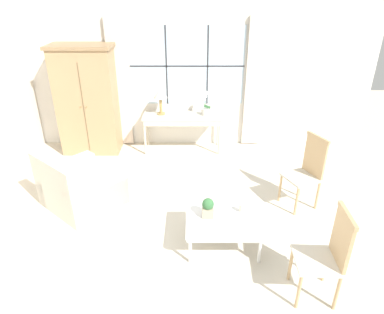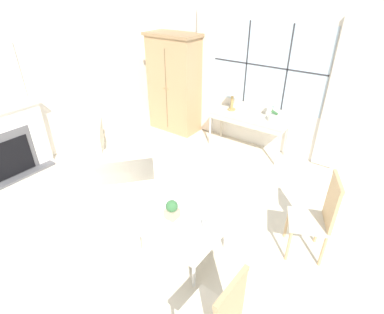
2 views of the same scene
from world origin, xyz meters
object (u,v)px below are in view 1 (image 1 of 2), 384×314
console_table (183,119)px  armchair_upholstered (81,188)px  armoire (88,100)px  table_lamp (161,95)px  pillar_candle (242,208)px  potted_orchid (206,106)px  coffee_table (224,221)px  potted_plant_small (209,207)px  side_chair_wooden (309,168)px  accent_chair_wooden (330,251)px

console_table → armchair_upholstered: 2.46m
armoire → table_lamp: 1.38m
pillar_candle → potted_orchid: bearing=98.0°
coffee_table → armoire: bearing=130.1°
armoire → pillar_candle: size_ratio=16.02×
potted_orchid → potted_plant_small: (-0.05, -2.79, -0.38)m
potted_orchid → armoire: bearing=-179.2°
potted_orchid → armchair_upholstered: 2.80m
table_lamp → pillar_candle: size_ratio=4.01×
armoire → table_lamp: size_ratio=3.99×
console_table → armchair_upholstered: size_ratio=1.11×
coffee_table → pillar_candle: pillar_candle is taller
side_chair_wooden → potted_plant_small: bearing=-149.8°
side_chair_wooden → pillar_candle: size_ratio=8.59×
potted_orchid → pillar_candle: potted_orchid is taller
table_lamp → accent_chair_wooden: table_lamp is taller
potted_orchid → accent_chair_wooden: (1.13, -3.64, -0.31)m
potted_plant_small → armoire: bearing=128.2°
coffee_table → accent_chair_wooden: bearing=-39.1°
armchair_upholstered → pillar_candle: bearing=-18.1°
potted_orchid → accent_chair_wooden: size_ratio=0.44×
console_table → table_lamp: table_lamp is taller
pillar_candle → armchair_upholstered: bearing=161.9°
side_chair_wooden → accent_chair_wooden: size_ratio=1.04×
potted_orchid → coffee_table: potted_orchid is taller
potted_orchid → coffee_table: bearing=-87.2°
armoire → console_table: size_ratio=1.35×
armoire → armchair_upholstered: armoire is taller
coffee_table → table_lamp: bearing=109.0°
armoire → pillar_candle: 3.78m
armchair_upholstered → accent_chair_wooden: accent_chair_wooden is taller
console_table → accent_chair_wooden: 3.94m
console_table → potted_orchid: potted_orchid is taller
table_lamp → side_chair_wooden: table_lamp is taller
armoire → potted_orchid: bearing=0.8°
potted_orchid → armchair_upholstered: (-1.91, -1.96, -0.62)m
table_lamp → potted_plant_small: table_lamp is taller
armchair_upholstered → accent_chair_wooden: 3.48m
armoire → coffee_table: (2.36, -2.80, -0.67)m
coffee_table → potted_orchid: bearing=92.8°
console_table → armchair_upholstered: armchair_upholstered is taller
armoire → potted_plant_small: (2.17, -2.76, -0.50)m
armchair_upholstered → potted_plant_small: bearing=-24.2°
accent_chair_wooden → potted_orchid: bearing=107.2°
table_lamp → coffee_table: table_lamp is taller
pillar_candle → side_chair_wooden: bearing=36.5°
table_lamp → side_chair_wooden: bearing=-40.7°
armchair_upholstered → accent_chair_wooden: size_ratio=1.28×
potted_plant_small → console_table: bearing=97.9°
armchair_upholstered → pillar_candle: (2.29, -0.75, 0.17)m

